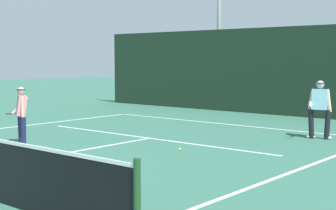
{
  "coord_description": "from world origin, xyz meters",
  "views": [
    {
      "loc": [
        9.69,
        -4.31,
        2.26
      ],
      "look_at": [
        0.67,
        6.45,
        1.0
      ],
      "focal_mm": 54.2,
      "sensor_mm": 36.0,
      "label": 1
    }
  ],
  "objects_px": {
    "player_far": "(319,107)",
    "light_pole": "(219,13)",
    "tennis_ball": "(180,149)",
    "player_near": "(21,113)"
  },
  "relations": [
    {
      "from": "player_far",
      "to": "light_pole",
      "type": "bearing_deg",
      "value": -54.29
    },
    {
      "from": "tennis_ball",
      "to": "light_pole",
      "type": "height_order",
      "value": "light_pole"
    },
    {
      "from": "player_far",
      "to": "light_pole",
      "type": "relative_size",
      "value": 0.23
    },
    {
      "from": "player_near",
      "to": "light_pole",
      "type": "relative_size",
      "value": 0.21
    },
    {
      "from": "player_far",
      "to": "light_pole",
      "type": "height_order",
      "value": "light_pole"
    },
    {
      "from": "tennis_ball",
      "to": "player_far",
      "type": "bearing_deg",
      "value": 65.34
    },
    {
      "from": "tennis_ball",
      "to": "light_pole",
      "type": "bearing_deg",
      "value": 119.71
    },
    {
      "from": "player_far",
      "to": "tennis_ball",
      "type": "distance_m",
      "value": 4.54
    },
    {
      "from": "player_near",
      "to": "light_pole",
      "type": "distance_m",
      "value": 12.91
    },
    {
      "from": "player_near",
      "to": "light_pole",
      "type": "xyz_separation_m",
      "value": [
        -2.05,
        12.23,
        3.59
      ]
    }
  ]
}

